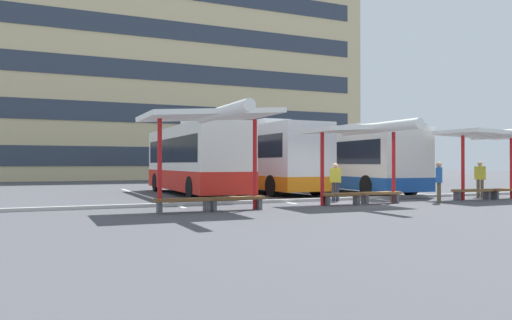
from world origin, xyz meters
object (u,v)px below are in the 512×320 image
at_px(bench_1, 236,200).
at_px(coach_bus_1, 256,159).
at_px(bench_3, 380,195).
at_px(bench_5, 505,191).
at_px(waiting_shelter_0, 212,117).
at_px(coach_bus_0, 194,161).
at_px(bench_4, 472,192).
at_px(bench_0, 183,202).
at_px(waiting_passenger_2, 335,180).
at_px(waiting_shelter_1, 363,130).
at_px(waiting_shelter_2, 493,136).
at_px(coach_bus_2, 344,161).
at_px(waiting_passenger_0, 480,177).
at_px(waiting_passenger_1, 439,179).
at_px(bench_2, 342,196).

bearing_deg(bench_1, coach_bus_1, 62.89).
height_order(bench_3, bench_5, same).
bearing_deg(waiting_shelter_0, coach_bus_1, 59.27).
xyz_separation_m(coach_bus_0, bench_4, (9.73, -8.14, -1.34)).
relative_size(coach_bus_1, bench_0, 6.50).
height_order(coach_bus_1, waiting_passenger_2, coach_bus_1).
relative_size(coach_bus_0, waiting_passenger_2, 6.67).
bearing_deg(waiting_shelter_0, waiting_shelter_1, 3.07).
distance_m(waiting_shelter_2, waiting_passenger_2, 7.14).
bearing_deg(waiting_passenger_2, bench_4, -16.10).
bearing_deg(waiting_shelter_2, bench_5, 9.04).
height_order(bench_0, bench_4, same).
distance_m(coach_bus_2, waiting_shelter_1, 8.61).
bearing_deg(waiting_shelter_0, waiting_passenger_2, 19.50).
relative_size(bench_0, waiting_passenger_0, 1.11).
xyz_separation_m(waiting_passenger_0, waiting_passenger_1, (-4.14, -1.74, -0.02)).
height_order(coach_bus_0, bench_0, coach_bus_0).
height_order(coach_bus_2, bench_5, coach_bus_2).
bearing_deg(bench_5, bench_0, -179.07).
relative_size(bench_2, bench_4, 0.83).
relative_size(coach_bus_2, bench_1, 6.03).
relative_size(coach_bus_1, waiting_shelter_0, 2.50).
bearing_deg(waiting_shelter_1, coach_bus_1, 90.84).
bearing_deg(coach_bus_2, bench_4, -78.41).
distance_m(coach_bus_1, bench_4, 11.21).
bearing_deg(coach_bus_1, bench_2, -94.55).
bearing_deg(bench_0, bench_1, 1.25).
height_order(bench_4, bench_5, same).
relative_size(coach_bus_2, waiting_shelter_1, 2.54).
relative_size(coach_bus_1, bench_5, 6.54).
xyz_separation_m(coach_bus_1, bench_5, (7.60, -9.61, -1.45)).
distance_m(waiting_shelter_2, bench_5, 2.54).
bearing_deg(coach_bus_0, coach_bus_2, -5.84).
bearing_deg(waiting_shelter_1, coach_bus_2, 60.77).
xyz_separation_m(coach_bus_2, bench_1, (-9.33, -7.62, -1.31)).
xyz_separation_m(waiting_shelter_1, bench_5, (7.46, 0.02, -2.43)).
bearing_deg(bench_5, waiting_passenger_1, -172.90).
height_order(bench_4, waiting_passenger_0, waiting_passenger_0).
xyz_separation_m(bench_1, bench_4, (10.82, 0.32, -0.00)).
height_order(coach_bus_0, bench_3, coach_bus_0).
distance_m(bench_0, waiting_shelter_1, 7.37).
bearing_deg(coach_bus_1, bench_1, -117.11).
bearing_deg(waiting_passenger_2, bench_2, -116.13).
relative_size(coach_bus_0, waiting_shelter_1, 2.27).
distance_m(bench_3, bench_5, 6.57).
bearing_deg(bench_0, coach_bus_0, 71.23).
distance_m(coach_bus_0, waiting_passenger_0, 13.43).
xyz_separation_m(coach_bus_0, coach_bus_1, (3.93, 1.34, 0.12)).
distance_m(waiting_shelter_0, waiting_shelter_1, 6.07).
distance_m(coach_bus_0, waiting_shelter_2, 13.60).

